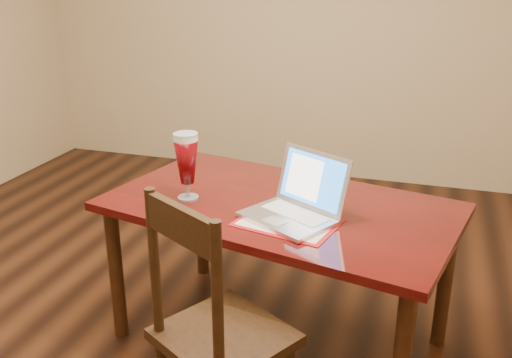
% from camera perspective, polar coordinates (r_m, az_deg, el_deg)
% --- Properties ---
extents(ground, '(5.00, 5.00, 0.00)m').
position_cam_1_polar(ground, '(2.94, -8.34, -15.11)').
color(ground, black).
rests_on(ground, ground).
extents(dining_table, '(1.67, 1.16, 1.02)m').
position_cam_1_polar(dining_table, '(2.56, 2.06, -3.90)').
color(dining_table, '#480909').
rests_on(dining_table, ground).
extents(dining_chair, '(0.58, 0.57, 1.01)m').
position_cam_1_polar(dining_chair, '(2.11, -3.98, -15.08)').
color(dining_chair, '#311C0D').
rests_on(dining_chair, ground).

